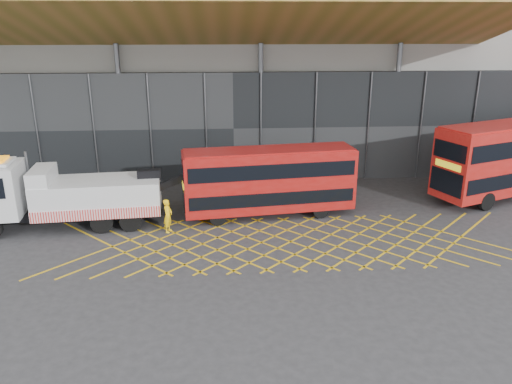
{
  "coord_description": "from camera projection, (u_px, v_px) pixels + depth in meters",
  "views": [
    {
      "loc": [
        1.26,
        -24.73,
        11.33
      ],
      "look_at": [
        3.0,
        1.5,
        2.4
      ],
      "focal_mm": 35.0,
      "sensor_mm": 36.0,
      "label": 1
    }
  ],
  "objects": [
    {
      "name": "road_markings",
      "position": [
        291.0,
        242.0,
        27.23
      ],
      "size": [
        26.36,
        7.16,
        0.01
      ],
      "color": "gold",
      "rests_on": "ground_plane"
    },
    {
      "name": "recovery_truck",
      "position": [
        61.0,
        195.0,
        28.58
      ],
      "size": [
        12.5,
        3.83,
        4.33
      ],
      "rotation": [
        0.0,
        0.0,
        0.09
      ],
      "color": "black",
      "rests_on": "ground_plane"
    },
    {
      "name": "ground_plane",
      "position": [
        203.0,
        244.0,
        26.94
      ],
      "size": [
        120.0,
        120.0,
        0.0
      ],
      "primitive_type": "plane",
      "color": "#2B2B2E"
    },
    {
      "name": "worker",
      "position": [
        168.0,
        216.0,
        28.24
      ],
      "size": [
        0.65,
        0.81,
        1.95
      ],
      "primitive_type": "imported",
      "rotation": [
        0.0,
        0.0,
        1.29
      ],
      "color": "yellow",
      "rests_on": "ground_plane"
    },
    {
      "name": "construction_building",
      "position": [
        230.0,
        53.0,
        41.55
      ],
      "size": [
        55.0,
        23.97,
        18.0
      ],
      "color": "gray",
      "rests_on": "ground_plane"
    },
    {
      "name": "bus_towed",
      "position": [
        269.0,
        179.0,
        30.24
      ],
      "size": [
        10.59,
        3.67,
        4.22
      ],
      "rotation": [
        0.0,
        0.0,
        0.12
      ],
      "color": "#9E0F0C",
      "rests_on": "ground_plane"
    }
  ]
}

